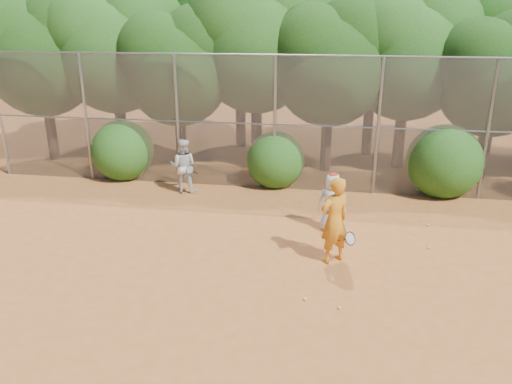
# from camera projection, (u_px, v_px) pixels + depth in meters

# --- Properties ---
(ground) EXTENTS (80.00, 80.00, 0.00)m
(ground) POSITION_uv_depth(u_px,v_px,m) (286.00, 290.00, 9.76)
(ground) COLOR #A85B26
(ground) RESTS_ON ground
(fence_back) EXTENTS (20.05, 0.09, 4.03)m
(fence_back) POSITION_uv_depth(u_px,v_px,m) (304.00, 124.00, 14.66)
(fence_back) COLOR gray
(fence_back) RESTS_ON ground
(tree_0) EXTENTS (4.38, 3.81, 6.00)m
(tree_0) POSITION_uv_depth(u_px,v_px,m) (42.00, 49.00, 17.33)
(tree_0) COLOR black
(tree_0) RESTS_ON ground
(tree_1) EXTENTS (4.64, 4.03, 6.35)m
(tree_1) POSITION_uv_depth(u_px,v_px,m) (115.00, 42.00, 17.34)
(tree_1) COLOR black
(tree_1) RESTS_ON ground
(tree_2) EXTENTS (3.99, 3.47, 5.47)m
(tree_2) POSITION_uv_depth(u_px,v_px,m) (179.00, 62.00, 16.50)
(tree_2) COLOR black
(tree_2) RESTS_ON ground
(tree_3) EXTENTS (4.89, 4.26, 6.70)m
(tree_3) POSITION_uv_depth(u_px,v_px,m) (259.00, 36.00, 16.79)
(tree_3) COLOR black
(tree_3) RESTS_ON ground
(tree_4) EXTENTS (4.19, 3.64, 5.73)m
(tree_4) POSITION_uv_depth(u_px,v_px,m) (332.00, 58.00, 16.07)
(tree_4) COLOR black
(tree_4) RESTS_ON ground
(tree_5) EXTENTS (4.51, 3.92, 6.17)m
(tree_5) POSITION_uv_depth(u_px,v_px,m) (410.00, 48.00, 16.34)
(tree_5) COLOR black
(tree_5) RESTS_ON ground
(tree_6) EXTENTS (3.86, 3.36, 5.29)m
(tree_6) POSITION_uv_depth(u_px,v_px,m) (496.00, 70.00, 15.23)
(tree_6) COLOR black
(tree_6) RESTS_ON ground
(tree_9) EXTENTS (4.83, 4.20, 6.62)m
(tree_9) POSITION_uv_depth(u_px,v_px,m) (116.00, 34.00, 19.57)
(tree_9) COLOR black
(tree_9) RESTS_ON ground
(tree_10) EXTENTS (5.15, 4.48, 7.06)m
(tree_10) POSITION_uv_depth(u_px,v_px,m) (242.00, 27.00, 18.91)
(tree_10) COLOR black
(tree_10) RESTS_ON ground
(tree_11) EXTENTS (4.64, 4.03, 6.35)m
(tree_11) POSITION_uv_depth(u_px,v_px,m) (376.00, 41.00, 17.94)
(tree_11) COLOR black
(tree_11) RESTS_ON ground
(tree_12) EXTENTS (5.02, 4.37, 6.88)m
(tree_12) POSITION_uv_depth(u_px,v_px,m) (505.00, 31.00, 17.71)
(tree_12) COLOR black
(tree_12) RESTS_ON ground
(bush_0) EXTENTS (2.00, 2.00, 2.00)m
(bush_0) POSITION_uv_depth(u_px,v_px,m) (123.00, 148.00, 16.18)
(bush_0) COLOR #1D4D13
(bush_0) RESTS_ON ground
(bush_1) EXTENTS (1.80, 1.80, 1.80)m
(bush_1) POSITION_uv_depth(u_px,v_px,m) (276.00, 157.00, 15.46)
(bush_1) COLOR #1D4D13
(bush_1) RESTS_ON ground
(bush_2) EXTENTS (2.20, 2.20, 2.20)m
(bush_2) POSITION_uv_depth(u_px,v_px,m) (444.00, 158.00, 14.64)
(bush_2) COLOR #1D4D13
(bush_2) RESTS_ON ground
(player_yellow) EXTENTS (0.93, 0.80, 1.92)m
(player_yellow) POSITION_uv_depth(u_px,v_px,m) (334.00, 220.00, 10.60)
(player_yellow) COLOR orange
(player_yellow) RESTS_ON ground
(player_teen) EXTENTS (0.73, 0.49, 1.49)m
(player_teen) POSITION_uv_depth(u_px,v_px,m) (332.00, 202.00, 12.24)
(player_teen) COLOR silver
(player_teen) RESTS_ON ground
(player_white) EXTENTS (0.89, 0.78, 1.63)m
(player_white) POSITION_uv_depth(u_px,v_px,m) (183.00, 166.00, 14.90)
(player_white) COLOR silver
(player_white) RESTS_ON ground
(ball_0) EXTENTS (0.07, 0.07, 0.07)m
(ball_0) POSITION_uv_depth(u_px,v_px,m) (429.00, 248.00, 11.44)
(ball_0) COLOR #CEDF28
(ball_0) RESTS_ON ground
(ball_1) EXTENTS (0.07, 0.07, 0.07)m
(ball_1) POSITION_uv_depth(u_px,v_px,m) (428.00, 225.00, 12.67)
(ball_1) COLOR #CEDF28
(ball_1) RESTS_ON ground
(ball_2) EXTENTS (0.07, 0.07, 0.07)m
(ball_2) POSITION_uv_depth(u_px,v_px,m) (305.00, 299.00, 9.39)
(ball_2) COLOR #CEDF28
(ball_2) RESTS_ON ground
(ball_4) EXTENTS (0.07, 0.07, 0.07)m
(ball_4) POSITION_uv_depth(u_px,v_px,m) (339.00, 308.00, 9.11)
(ball_4) COLOR #CEDF28
(ball_4) RESTS_ON ground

